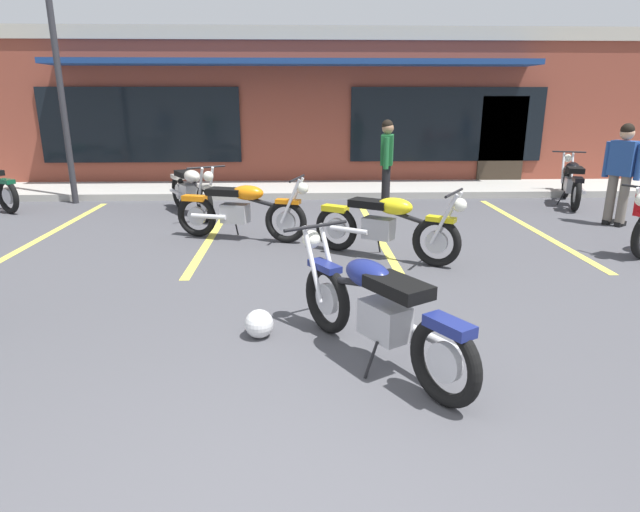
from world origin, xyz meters
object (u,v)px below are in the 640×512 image
at_px(person_in_black_shirt, 387,159).
at_px(person_near_building, 622,169).
at_px(motorcycle_cream_vintage, 572,181).
at_px(motorcycle_blue_standard, 191,190).
at_px(helmet_on_pavement, 259,324).
at_px(motorcycle_red_sportbike, 241,210).
at_px(motorcycle_foreground_classic, 377,309).
at_px(parking_lot_lamp_post, 49,18).
at_px(motorcycle_black_cruiser, 386,225).

relative_size(person_in_black_shirt, person_near_building, 1.00).
relative_size(motorcycle_cream_vintage, person_in_black_shirt, 1.21).
xyz_separation_m(motorcycle_blue_standard, helmet_on_pavement, (1.61, -5.27, -0.33)).
bearing_deg(motorcycle_blue_standard, motorcycle_red_sportbike, -58.92).
xyz_separation_m(motorcycle_red_sportbike, helmet_on_pavement, (0.50, -3.44, -0.33)).
relative_size(motorcycle_foreground_classic, person_near_building, 1.12).
bearing_deg(person_near_building, motorcycle_cream_vintage, 84.67).
bearing_deg(motorcycle_blue_standard, parking_lot_lamp_post, 157.04).
bearing_deg(parking_lot_lamp_post, person_near_building, -12.80).
height_order(motorcycle_black_cruiser, motorcycle_blue_standard, same).
xyz_separation_m(motorcycle_foreground_classic, helmet_on_pavement, (-0.97, 0.50, -0.33)).
distance_m(motorcycle_cream_vintage, helmet_on_pavement, 8.36).
bearing_deg(motorcycle_black_cruiser, helmet_on_pavement, -122.22).
xyz_separation_m(person_in_black_shirt, parking_lot_lamp_post, (-6.23, 0.64, 2.51)).
height_order(motorcycle_foreground_classic, motorcycle_black_cruiser, same).
bearing_deg(parking_lot_lamp_post, motorcycle_foreground_classic, -53.02).
distance_m(person_in_black_shirt, person_near_building, 3.94).
bearing_deg(helmet_on_pavement, motorcycle_foreground_classic, -26.97).
height_order(motorcycle_cream_vintage, person_near_building, person_near_building).
relative_size(person_near_building, helmet_on_pavement, 6.44).
bearing_deg(motorcycle_foreground_classic, parking_lot_lamp_post, 126.98).
relative_size(person_near_building, parking_lot_lamp_post, 0.31).
bearing_deg(person_near_building, motorcycle_foreground_classic, -135.20).
distance_m(motorcycle_red_sportbike, helmet_on_pavement, 3.49).
relative_size(motorcycle_black_cruiser, helmet_on_pavement, 7.13).
bearing_deg(person_in_black_shirt, helmet_on_pavement, -109.54).
bearing_deg(helmet_on_pavement, motorcycle_cream_vintage, 45.92).
bearing_deg(parking_lot_lamp_post, motorcycle_cream_vintage, -2.10).
xyz_separation_m(motorcycle_red_sportbike, person_in_black_shirt, (2.53, 2.29, 0.49)).
distance_m(motorcycle_red_sportbike, motorcycle_black_cruiser, 2.27).
height_order(motorcycle_foreground_classic, motorcycle_blue_standard, same).
distance_m(motorcycle_foreground_classic, helmet_on_pavement, 1.14).
distance_m(motorcycle_cream_vintage, parking_lot_lamp_post, 10.45).
relative_size(motorcycle_foreground_classic, motorcycle_black_cruiser, 1.01).
bearing_deg(motorcycle_cream_vintage, parking_lot_lamp_post, 177.90).
height_order(motorcycle_red_sportbike, motorcycle_cream_vintage, same).
bearing_deg(motorcycle_cream_vintage, motorcycle_red_sportbike, -157.92).
height_order(motorcycle_foreground_classic, person_in_black_shirt, person_in_black_shirt).
height_order(motorcycle_foreground_classic, motorcycle_cream_vintage, same).
distance_m(motorcycle_foreground_classic, motorcycle_black_cruiser, 2.93).
relative_size(motorcycle_red_sportbike, helmet_on_pavement, 7.89).
height_order(motorcycle_black_cruiser, person_in_black_shirt, person_in_black_shirt).
relative_size(motorcycle_red_sportbike, motorcycle_cream_vintage, 1.01).
relative_size(motorcycle_blue_standard, parking_lot_lamp_post, 0.35).
height_order(motorcycle_red_sportbike, helmet_on_pavement, motorcycle_red_sportbike).
relative_size(motorcycle_foreground_classic, motorcycle_blue_standard, 0.99).
height_order(motorcycle_cream_vintage, helmet_on_pavement, motorcycle_cream_vintage).
distance_m(person_near_building, helmet_on_pavement, 7.04).
relative_size(motorcycle_cream_vintage, helmet_on_pavement, 7.81).
height_order(motorcycle_red_sportbike, person_in_black_shirt, person_in_black_shirt).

